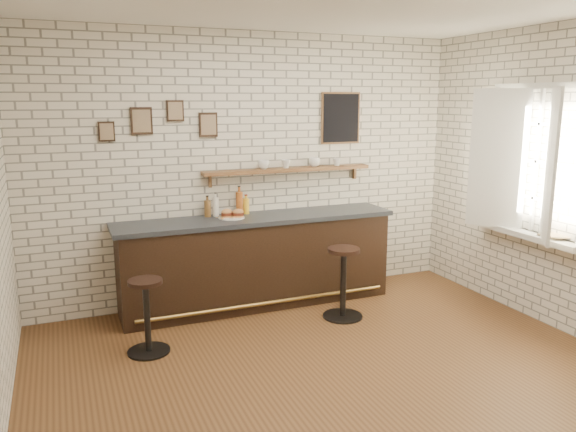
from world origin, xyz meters
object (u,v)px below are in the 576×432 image
bitters_bottle_amber (239,203)px  shelf_cup_b (286,164)px  ciabatta_sandwich (232,213)px  bar_stool_left (147,314)px  condiment_bottle_yellow (246,206)px  bitters_bottle_white (216,206)px  book_lower (547,237)px  shelf_cup_d (337,162)px  bitters_bottle_brown (208,208)px  shelf_cup_a (264,165)px  shelf_cup_c (314,162)px  bar_counter (257,261)px  bar_stool_right (343,280)px  sandwich_plate (232,218)px  book_upper (548,235)px

bitters_bottle_amber → shelf_cup_b: shelf_cup_b is taller
ciabatta_sandwich → bitters_bottle_amber: size_ratio=0.80×
ciabatta_sandwich → bar_stool_left: size_ratio=0.37×
condiment_bottle_yellow → bitters_bottle_white: bearing=180.0°
shelf_cup_b → book_lower: 2.83m
bitters_bottle_white → bar_stool_left: size_ratio=0.38×
shelf_cup_b → shelf_cup_d: shelf_cup_b is taller
bitters_bottle_brown → bar_stool_left: bitters_bottle_brown is taller
shelf_cup_a → shelf_cup_c: (0.63, 0.00, 0.00)m
ciabatta_sandwich → condiment_bottle_yellow: condiment_bottle_yellow is taller
bar_counter → ciabatta_sandwich: size_ratio=12.09×
bitters_bottle_white → bar_stool_left: (-0.93, -0.98, -0.75)m
ciabatta_sandwich → condiment_bottle_yellow: 0.27m
bitters_bottle_white → shelf_cup_d: size_ratio=2.80×
condiment_bottle_yellow → shelf_cup_d: (1.13, 0.01, 0.44)m
shelf_cup_a → book_lower: size_ratio=0.62×
bitters_bottle_brown → bar_stool_right: size_ratio=0.31×
sandwich_plate → bitters_bottle_amber: bearing=49.3°
ciabatta_sandwich → bar_stool_right: ciabatta_sandwich is taller
book_lower → shelf_cup_b: bearing=122.9°
shelf_cup_c → book_upper: shelf_cup_c is taller
shelf_cup_a → shelf_cup_d: (0.92, 0.00, -0.01)m
bitters_bottle_white → book_upper: 3.43m
sandwich_plate → condiment_bottle_yellow: 0.29m
bar_counter → condiment_bottle_yellow: (-0.06, 0.19, 0.60)m
condiment_bottle_yellow → bar_stool_left: (-1.28, -0.98, -0.73)m
shelf_cup_c → book_lower: size_ratio=0.64×
bar_counter → bitters_bottle_brown: (-0.50, 0.19, 0.60)m
bar_stool_right → bar_stool_left: bearing=-177.9°
bitters_bottle_brown → shelf_cup_d: shelf_cup_d is taller
bitters_bottle_brown → condiment_bottle_yellow: (0.44, 0.00, -0.00)m
bitters_bottle_amber → shelf_cup_c: (0.92, 0.01, 0.41)m
shelf_cup_d → bitters_bottle_amber: bearing=175.4°
bar_stool_left → shelf_cup_d: size_ratio=7.38×
ciabatta_sandwich → sandwich_plate: bearing=180.0°
bar_counter → bitters_bottle_white: size_ratio=11.79×
bar_stool_right → shelf_cup_c: shelf_cup_c is taller
sandwich_plate → shelf_cup_b: bearing=13.9°
condiment_bottle_yellow → bar_stool_right: bearing=-50.0°
bitters_bottle_white → shelf_cup_b: 0.94m
shelf_cup_a → ciabatta_sandwich: bearing=-160.4°
bar_counter → book_upper: bearing=-35.0°
shelf_cup_d → bar_stool_left: bearing=-162.6°
ciabatta_sandwich → bitters_bottle_brown: size_ratio=1.09×
book_upper → bitters_bottle_brown: bearing=179.1°
bitters_bottle_brown → bar_stool_right: 1.66m
book_lower → shelf_cup_d: bearing=111.9°
shelf_cup_b → bar_stool_right: bearing=-107.8°
bar_stool_right → book_lower: (1.73, -0.98, 0.53)m
bitters_bottle_brown → shelf_cup_c: 1.36m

